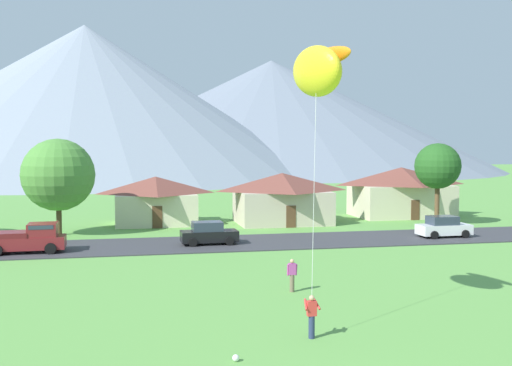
{
  "coord_description": "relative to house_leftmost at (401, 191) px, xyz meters",
  "views": [
    {
      "loc": [
        -6.74,
        -14.56,
        7.39
      ],
      "look_at": [
        -0.3,
        16.29,
        5.44
      ],
      "focal_mm": 42.49,
      "sensor_mm": 36.0,
      "label": 1
    }
  ],
  "objects": [
    {
      "name": "parked_car_white_west_end",
      "position": [
        -3.12,
        -14.46,
        -1.79
      ],
      "size": [
        4.22,
        2.13,
        1.68
      ],
      "color": "white",
      "rests_on": "road_strip"
    },
    {
      "name": "house_right_center",
      "position": [
        -13.55,
        -2.93,
        -0.18
      ],
      "size": [
        9.18,
        7.0,
        4.8
      ],
      "color": "beige",
      "rests_on": "ground"
    },
    {
      "name": "parked_car_black_mid_west",
      "position": [
        -22.03,
        -14.19,
        -1.79
      ],
      "size": [
        4.25,
        2.17,
        1.68
      ],
      "color": "black",
      "rests_on": "road_strip"
    },
    {
      "name": "house_leftmost",
      "position": [
        0.0,
        0.0,
        0.0
      ],
      "size": [
        10.32,
        7.1,
        5.14
      ],
      "color": "beige",
      "rests_on": "ground"
    },
    {
      "name": "mountain_west_ridge",
      "position": [
        -38.03,
        94.21,
        15.55
      ],
      "size": [
        115.84,
        115.84,
        36.43
      ],
      "primitive_type": "cone",
      "color": "gray",
      "rests_on": "ground"
    },
    {
      "name": "house_left_center",
      "position": [
        -25.36,
        -1.09,
        -0.33
      ],
      "size": [
        7.96,
        6.56,
        4.49
      ],
      "color": "beige",
      "rests_on": "ground"
    },
    {
      "name": "pickup_truck_maroon_west_side",
      "position": [
        -34.6,
        -15.19,
        -1.6
      ],
      "size": [
        5.24,
        2.42,
        1.99
      ],
      "color": "maroon",
      "rests_on": "road_strip"
    },
    {
      "name": "soccer_ball",
      "position": [
        -24.23,
        -38.55,
        -2.54
      ],
      "size": [
        0.24,
        0.24,
        0.24
      ],
      "primitive_type": "sphere",
      "color": "white",
      "rests_on": "ground"
    },
    {
      "name": "kite_flyer_with_kite",
      "position": [
        -20.19,
        -34.82,
        7.67
      ],
      "size": [
        2.22,
        3.96,
        11.52
      ],
      "color": "navy",
      "rests_on": "ground"
    },
    {
      "name": "mountain_far_west_ridge",
      "position": [
        -27.2,
        135.85,
        11.77
      ],
      "size": [
        92.4,
        92.4,
        28.86
      ],
      "primitive_type": "cone",
      "color": "gray",
      "rests_on": "ground"
    },
    {
      "name": "watcher_person",
      "position": [
        -19.74,
        -29.37,
        -1.78
      ],
      "size": [
        0.56,
        0.24,
        1.68
      ],
      "color": "#70604C",
      "rests_on": "ground"
    },
    {
      "name": "tree_near_left",
      "position": [
        0.05,
        -7.5,
        2.82
      ],
      "size": [
        4.21,
        4.21,
        7.62
      ],
      "color": "brown",
      "rests_on": "ground"
    },
    {
      "name": "road_strip",
      "position": [
        -20.96,
        -13.82,
        -2.62
      ],
      "size": [
        160.0,
        7.61,
        0.08
      ],
      "primitive_type": "cube",
      "color": "#38383D",
      "rests_on": "ground"
    },
    {
      "name": "tree_left_of_center",
      "position": [
        -33.5,
        -6.64,
        2.33
      ],
      "size": [
        5.96,
        5.96,
        7.98
      ],
      "color": "#4C3823",
      "rests_on": "ground"
    },
    {
      "name": "mountain_central_ridge",
      "position": [
        14.66,
        121.84,
        13.93
      ],
      "size": [
        135.28,
        135.28,
        33.19
      ],
      "primitive_type": "cone",
      "color": "slate",
      "rests_on": "ground"
    }
  ]
}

